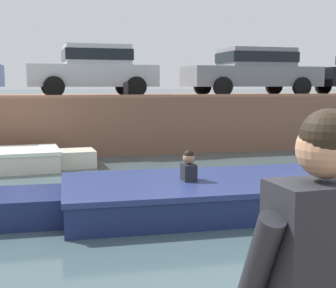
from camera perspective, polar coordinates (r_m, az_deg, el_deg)
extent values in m
plane|color=#3D5156|center=(7.82, -0.55, -7.65)|extent=(400.00, 400.00, 0.00)
cube|color=brown|center=(16.11, -7.84, 2.96)|extent=(60.00, 6.00, 1.65)
cube|color=#9F6C52|center=(13.21, -6.50, 5.81)|extent=(60.00, 0.24, 0.08)
cube|color=silver|center=(11.75, -11.14, -1.72)|extent=(0.95, 0.93, 0.41)
cube|color=navy|center=(7.77, 8.50, -6.22)|extent=(5.62, 2.31, 0.42)
cube|color=navy|center=(7.30, -16.97, -7.34)|extent=(1.15, 1.21, 0.42)
cube|color=navy|center=(7.72, 8.54, -4.41)|extent=(5.68, 2.38, 0.08)
cube|color=brown|center=(7.90, 11.36, -4.95)|extent=(0.30, 1.93, 0.06)
cube|color=black|center=(7.45, 2.53, -4.14)|extent=(0.21, 0.33, 0.44)
sphere|color=#A37556|center=(7.39, 2.55, -1.70)|extent=(0.19, 0.19, 0.19)
sphere|color=black|center=(7.39, 2.55, -1.40)|extent=(0.17, 0.17, 0.17)
cube|color=#B7BABC|center=(14.54, -9.27, 8.18)|extent=(3.89, 1.86, 0.64)
cube|color=#B7BABC|center=(14.59, -8.71, 10.62)|extent=(1.97, 1.57, 0.60)
cube|color=black|center=(14.59, -8.71, 10.62)|extent=(2.05, 1.60, 0.33)
cylinder|color=black|center=(13.57, -13.74, 6.79)|extent=(0.61, 0.21, 0.60)
cylinder|color=black|center=(15.29, -14.11, 6.80)|extent=(0.61, 0.21, 0.60)
cylinder|color=black|center=(13.91, -3.89, 6.98)|extent=(0.61, 0.21, 0.60)
cylinder|color=black|center=(15.59, -5.33, 6.99)|extent=(0.61, 0.21, 0.60)
cube|color=slate|center=(15.88, 10.05, 8.07)|extent=(4.44, 1.91, 0.64)
cube|color=slate|center=(15.98, 10.68, 10.28)|extent=(2.23, 1.64, 0.60)
cube|color=black|center=(15.98, 10.68, 10.28)|extent=(2.32, 1.67, 0.33)
cylinder|color=black|center=(14.48, 6.71, 6.96)|extent=(0.60, 0.19, 0.60)
cylinder|color=black|center=(16.20, 4.23, 7.01)|extent=(0.60, 0.19, 0.60)
cylinder|color=black|center=(15.72, 16.00, 6.75)|extent=(0.60, 0.19, 0.60)
cylinder|color=black|center=(17.31, 12.80, 6.87)|extent=(0.60, 0.19, 0.60)
cylinder|color=black|center=(18.21, 18.41, 6.69)|extent=(0.60, 0.19, 0.60)
cylinder|color=#2D2B28|center=(13.39, -5.17, 6.43)|extent=(0.14, 0.14, 0.35)
sphere|color=#2D2B28|center=(13.39, -5.18, 7.26)|extent=(0.15, 0.15, 0.15)
cube|color=black|center=(1.72, 18.20, -12.86)|extent=(0.37, 0.24, 0.52)
cylinder|color=black|center=(1.67, 10.69, -15.16)|extent=(0.10, 0.29, 0.47)
sphere|color=#A37556|center=(1.63, 18.71, -0.56)|extent=(0.20, 0.20, 0.20)
sphere|color=black|center=(1.62, 18.97, 0.79)|extent=(0.19, 0.19, 0.19)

